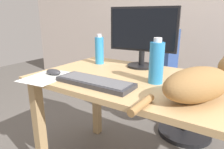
{
  "coord_description": "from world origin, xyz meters",
  "views": [
    {
      "loc": [
        0.36,
        -1.04,
        1.08
      ],
      "look_at": [
        -0.2,
        -0.19,
        0.78
      ],
      "focal_mm": 32.51,
      "sensor_mm": 36.0,
      "label": 1
    }
  ],
  "objects_px": {
    "cat": "(201,82)",
    "spray_bottle": "(99,50)",
    "computer_mouse": "(53,72)",
    "keyboard": "(95,82)",
    "water_bottle": "(156,62)",
    "office_chair": "(183,91)",
    "monitor": "(142,35)"
  },
  "relations": [
    {
      "from": "keyboard",
      "to": "spray_bottle",
      "type": "relative_size",
      "value": 1.95
    },
    {
      "from": "keyboard",
      "to": "computer_mouse",
      "type": "distance_m",
      "value": 0.33
    },
    {
      "from": "cat",
      "to": "spray_bottle",
      "type": "bearing_deg",
      "value": 158.08
    },
    {
      "from": "office_chair",
      "to": "computer_mouse",
      "type": "bearing_deg",
      "value": -120.34
    },
    {
      "from": "office_chair",
      "to": "spray_bottle",
      "type": "relative_size",
      "value": 4.24
    },
    {
      "from": "monitor",
      "to": "spray_bottle",
      "type": "distance_m",
      "value": 0.35
    },
    {
      "from": "water_bottle",
      "to": "spray_bottle",
      "type": "distance_m",
      "value": 0.57
    },
    {
      "from": "computer_mouse",
      "to": "cat",
      "type": "bearing_deg",
      "value": 5.94
    },
    {
      "from": "office_chair",
      "to": "keyboard",
      "type": "height_order",
      "value": "office_chair"
    },
    {
      "from": "office_chair",
      "to": "cat",
      "type": "height_order",
      "value": "office_chair"
    },
    {
      "from": "keyboard",
      "to": "office_chair",
      "type": "bearing_deg",
      "value": 76.18
    },
    {
      "from": "cat",
      "to": "spray_bottle",
      "type": "xyz_separation_m",
      "value": [
        -0.78,
        0.32,
        0.02
      ]
    },
    {
      "from": "keyboard",
      "to": "cat",
      "type": "distance_m",
      "value": 0.53
    },
    {
      "from": "keyboard",
      "to": "spray_bottle",
      "type": "xyz_separation_m",
      "value": [
        -0.27,
        0.41,
        0.09
      ]
    },
    {
      "from": "monitor",
      "to": "spray_bottle",
      "type": "height_order",
      "value": "monitor"
    },
    {
      "from": "water_bottle",
      "to": "cat",
      "type": "bearing_deg",
      "value": -24.4
    },
    {
      "from": "office_chair",
      "to": "monitor",
      "type": "xyz_separation_m",
      "value": [
        -0.2,
        -0.48,
        0.53
      ]
    },
    {
      "from": "computer_mouse",
      "to": "water_bottle",
      "type": "relative_size",
      "value": 0.45
    },
    {
      "from": "keyboard",
      "to": "spray_bottle",
      "type": "distance_m",
      "value": 0.5
    },
    {
      "from": "keyboard",
      "to": "water_bottle",
      "type": "height_order",
      "value": "water_bottle"
    },
    {
      "from": "monitor",
      "to": "cat",
      "type": "relative_size",
      "value": 0.89
    },
    {
      "from": "cat",
      "to": "computer_mouse",
      "type": "relative_size",
      "value": 4.9
    },
    {
      "from": "monitor",
      "to": "cat",
      "type": "xyz_separation_m",
      "value": [
        0.47,
        -0.4,
        -0.15
      ]
    },
    {
      "from": "office_chair",
      "to": "computer_mouse",
      "type": "height_order",
      "value": "office_chair"
    },
    {
      "from": "office_chair",
      "to": "computer_mouse",
      "type": "xyz_separation_m",
      "value": [
        -0.57,
        -0.97,
        0.32
      ]
    },
    {
      "from": "office_chair",
      "to": "spray_bottle",
      "type": "height_order",
      "value": "office_chair"
    },
    {
      "from": "cat",
      "to": "computer_mouse",
      "type": "distance_m",
      "value": 0.85
    },
    {
      "from": "computer_mouse",
      "to": "spray_bottle",
      "type": "distance_m",
      "value": 0.42
    },
    {
      "from": "water_bottle",
      "to": "spray_bottle",
      "type": "bearing_deg",
      "value": 159.29
    },
    {
      "from": "office_chair",
      "to": "monitor",
      "type": "distance_m",
      "value": 0.74
    },
    {
      "from": "monitor",
      "to": "spray_bottle",
      "type": "bearing_deg",
      "value": -165.12
    },
    {
      "from": "computer_mouse",
      "to": "spray_bottle",
      "type": "bearing_deg",
      "value": 81.75
    }
  ]
}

